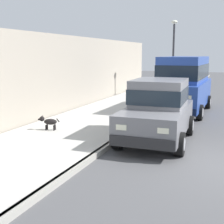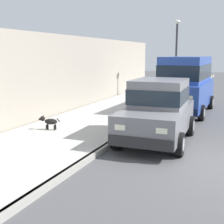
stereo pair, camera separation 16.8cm
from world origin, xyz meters
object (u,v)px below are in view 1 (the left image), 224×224
car_grey_hatchback (158,110)px  dog_black (48,121)px  car_blue_van (184,82)px  street_lamp (173,49)px

car_grey_hatchback → dog_black: (-3.56, -0.59, -0.55)m
car_blue_van → street_lamp: bearing=107.5°
car_grey_hatchback → street_lamp: bearing=98.7°
car_grey_hatchback → car_blue_van: 5.10m
car_blue_van → street_lamp: size_ratio=1.12×
car_blue_van → dog_black: car_blue_van is taller
car_grey_hatchback → car_blue_van: (-0.06, 5.08, 0.42)m
car_grey_hatchback → dog_black: car_grey_hatchback is taller
dog_black → street_lamp: bearing=78.1°
street_lamp → car_blue_van: bearing=-72.5°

